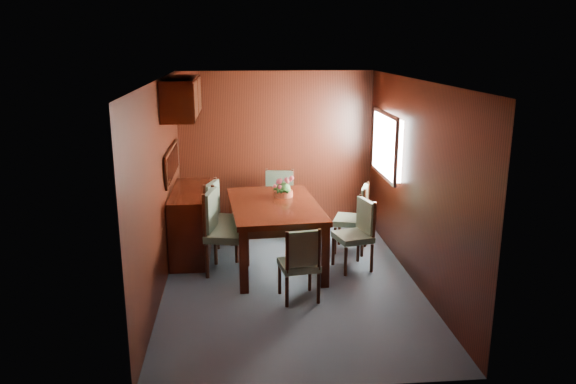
{
  "coord_description": "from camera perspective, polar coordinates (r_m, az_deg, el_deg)",
  "views": [
    {
      "loc": [
        -0.6,
        -6.34,
        2.82
      ],
      "look_at": [
        0.0,
        0.23,
        1.05
      ],
      "focal_mm": 35.0,
      "sensor_mm": 36.0,
      "label": 1
    }
  ],
  "objects": [
    {
      "name": "chair_right_far",
      "position": [
        7.75,
        6.96,
        -2.3
      ],
      "size": [
        0.55,
        0.56,
        0.95
      ],
      "rotation": [
        0.0,
        0.0,
        1.24
      ],
      "color": "black",
      "rests_on": "ground"
    },
    {
      "name": "chair_left_near",
      "position": [
        7.03,
        -6.88,
        -3.54
      ],
      "size": [
        0.58,
        0.6,
        1.07
      ],
      "rotation": [
        0.0,
        0.0,
        -1.78
      ],
      "color": "black",
      "rests_on": "ground"
    },
    {
      "name": "room_shell",
      "position": [
        6.79,
        -0.96,
        4.95
      ],
      "size": [
        3.06,
        4.52,
        2.41
      ],
      "color": "black",
      "rests_on": "ground"
    },
    {
      "name": "chair_head",
      "position": [
        6.23,
        1.28,
        -6.97
      ],
      "size": [
        0.47,
        0.46,
        0.87
      ],
      "rotation": [
        0.0,
        0.0,
        0.16
      ],
      "color": "black",
      "rests_on": "ground"
    },
    {
      "name": "chair_right_near",
      "position": [
        7.18,
        7.11,
        -3.86
      ],
      "size": [
        0.51,
        0.53,
        0.92
      ],
      "rotation": [
        0.0,
        0.0,
        1.82
      ],
      "color": "black",
      "rests_on": "ground"
    },
    {
      "name": "sideboard",
      "position": [
        7.74,
        -9.8,
        -3.04
      ],
      "size": [
        0.48,
        1.4,
        0.9
      ],
      "primitive_type": "cube",
      "color": "black",
      "rests_on": "ground"
    },
    {
      "name": "ground",
      "position": [
        6.96,
        0.17,
        -8.86
      ],
      "size": [
        4.5,
        4.5,
        0.0
      ],
      "primitive_type": "plane",
      "color": "#36414A",
      "rests_on": "ground"
    },
    {
      "name": "dining_table",
      "position": [
        7.2,
        -1.4,
        -2.04
      ],
      "size": [
        1.23,
        1.84,
        0.82
      ],
      "rotation": [
        0.0,
        0.0,
        0.08
      ],
      "color": "black",
      "rests_on": "ground"
    },
    {
      "name": "chair_left_far",
      "position": [
        7.58,
        -6.87,
        -2.32
      ],
      "size": [
        0.59,
        0.61,
        1.03
      ],
      "rotation": [
        0.0,
        0.0,
        -1.87
      ],
      "color": "black",
      "rests_on": "ground"
    },
    {
      "name": "flower_centerpiece",
      "position": [
        7.45,
        -0.47,
        0.51
      ],
      "size": [
        0.27,
        0.27,
        0.27
      ],
      "color": "#CA633D",
      "rests_on": "dining_table"
    },
    {
      "name": "chair_foot",
      "position": [
        8.46,
        -0.92,
        -0.67
      ],
      "size": [
        0.52,
        0.5,
        0.96
      ],
      "rotation": [
        0.0,
        0.0,
        2.99
      ],
      "color": "black",
      "rests_on": "ground"
    }
  ]
}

